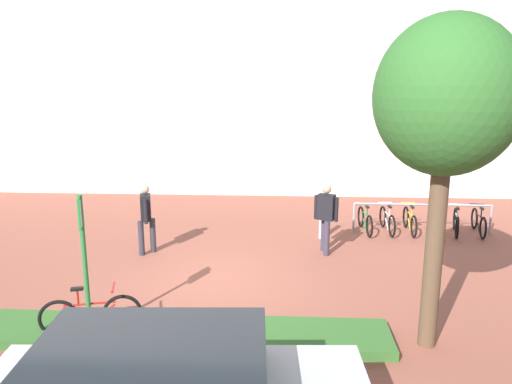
{
  "coord_description": "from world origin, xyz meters",
  "views": [
    {
      "loc": [
        1.42,
        -9.76,
        4.24
      ],
      "look_at": [
        0.75,
        2.5,
        1.38
      ],
      "focal_mm": 35.07,
      "sensor_mm": 36.0,
      "label": 1
    }
  ],
  "objects_px": {
    "bike_at_sign": "(91,315)",
    "person_suited_navy": "(326,214)",
    "tree_sidewalk": "(447,100)",
    "parking_sign_post": "(83,246)",
    "bike_rack_cluster": "(421,221)",
    "bollard_steel": "(322,222)",
    "person_suited_dark": "(146,215)"
  },
  "relations": [
    {
      "from": "bollard_steel",
      "to": "person_suited_dark",
      "type": "distance_m",
      "value": 4.59
    },
    {
      "from": "parking_sign_post",
      "to": "person_suited_dark",
      "type": "relative_size",
      "value": 1.41
    },
    {
      "from": "bollard_steel",
      "to": "tree_sidewalk",
      "type": "bearing_deg",
      "value": -76.35
    },
    {
      "from": "bike_rack_cluster",
      "to": "bollard_steel",
      "type": "xyz_separation_m",
      "value": [
        -2.78,
        -0.64,
        0.1
      ]
    },
    {
      "from": "bike_at_sign",
      "to": "bike_rack_cluster",
      "type": "xyz_separation_m",
      "value": [
        7.01,
        5.97,
        -0.0
      ]
    },
    {
      "from": "tree_sidewalk",
      "to": "person_suited_navy",
      "type": "distance_m",
      "value": 5.3
    },
    {
      "from": "tree_sidewalk",
      "to": "bike_at_sign",
      "type": "relative_size",
      "value": 3.12
    },
    {
      "from": "tree_sidewalk",
      "to": "person_suited_navy",
      "type": "height_order",
      "value": "tree_sidewalk"
    },
    {
      "from": "tree_sidewalk",
      "to": "bike_at_sign",
      "type": "bearing_deg",
      "value": 179.66
    },
    {
      "from": "bollard_steel",
      "to": "person_suited_dark",
      "type": "height_order",
      "value": "person_suited_dark"
    },
    {
      "from": "person_suited_dark",
      "to": "person_suited_navy",
      "type": "distance_m",
      "value": 4.34
    },
    {
      "from": "parking_sign_post",
      "to": "bollard_steel",
      "type": "relative_size",
      "value": 2.69
    },
    {
      "from": "bike_rack_cluster",
      "to": "bike_at_sign",
      "type": "bearing_deg",
      "value": -139.59
    },
    {
      "from": "bollard_steel",
      "to": "person_suited_navy",
      "type": "xyz_separation_m",
      "value": [
        -0.0,
        -1.13,
        0.53
      ]
    },
    {
      "from": "bollard_steel",
      "to": "person_suited_dark",
      "type": "relative_size",
      "value": 0.52
    },
    {
      "from": "bollard_steel",
      "to": "bike_rack_cluster",
      "type": "bearing_deg",
      "value": 12.93
    },
    {
      "from": "bike_rack_cluster",
      "to": "person_suited_navy",
      "type": "relative_size",
      "value": 2.19
    },
    {
      "from": "bike_rack_cluster",
      "to": "bollard_steel",
      "type": "relative_size",
      "value": 4.18
    },
    {
      "from": "bike_at_sign",
      "to": "bike_rack_cluster",
      "type": "height_order",
      "value": "bike_at_sign"
    },
    {
      "from": "person_suited_navy",
      "to": "parking_sign_post",
      "type": "bearing_deg",
      "value": -134.92
    },
    {
      "from": "bike_rack_cluster",
      "to": "person_suited_dark",
      "type": "bearing_deg",
      "value": -163.91
    },
    {
      "from": "bike_at_sign",
      "to": "bollard_steel",
      "type": "xyz_separation_m",
      "value": [
        4.23,
        5.33,
        0.1
      ]
    },
    {
      "from": "parking_sign_post",
      "to": "tree_sidewalk",
      "type": "bearing_deg",
      "value": 0.19
    },
    {
      "from": "tree_sidewalk",
      "to": "person_suited_navy",
      "type": "bearing_deg",
      "value": 107.14
    },
    {
      "from": "tree_sidewalk",
      "to": "parking_sign_post",
      "type": "bearing_deg",
      "value": -179.81
    },
    {
      "from": "person_suited_navy",
      "to": "tree_sidewalk",
      "type": "bearing_deg",
      "value": -72.86
    },
    {
      "from": "bollard_steel",
      "to": "person_suited_navy",
      "type": "relative_size",
      "value": 0.52
    },
    {
      "from": "bike_at_sign",
      "to": "tree_sidewalk",
      "type": "bearing_deg",
      "value": -0.34
    },
    {
      "from": "bike_at_sign",
      "to": "person_suited_navy",
      "type": "xyz_separation_m",
      "value": [
        4.22,
        4.19,
        0.63
      ]
    },
    {
      "from": "tree_sidewalk",
      "to": "bike_at_sign",
      "type": "height_order",
      "value": "tree_sidewalk"
    },
    {
      "from": "person_suited_navy",
      "to": "bike_rack_cluster",
      "type": "bearing_deg",
      "value": 32.48
    },
    {
      "from": "parking_sign_post",
      "to": "person_suited_dark",
      "type": "height_order",
      "value": "parking_sign_post"
    }
  ]
}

